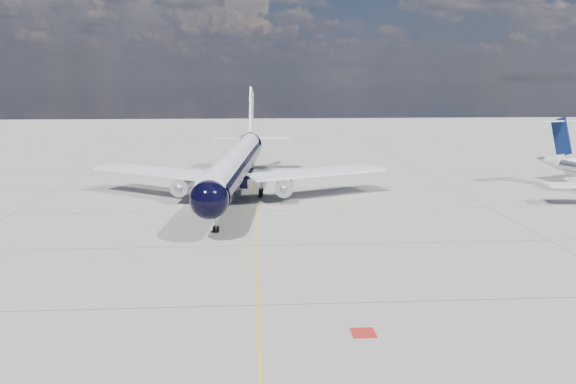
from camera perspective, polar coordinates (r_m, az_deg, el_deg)
The scene contains 4 objects.
ground at distance 75.51m, azimuth -3.33°, elevation -1.04°, with size 320.00×320.00×0.00m, color gray.
taxiway_centerline at distance 70.64m, azimuth -3.30°, elevation -1.91°, with size 0.16×160.00×0.01m, color #EDA90C.
red_marking at distance 38.13m, azimuth 7.67°, elevation -13.99°, with size 1.60×1.60×0.01m, color maroon.
main_airliner at distance 78.59m, azimuth -5.26°, elevation 2.86°, with size 42.32×51.73×14.94m.
Camera 1 is at (-0.29, -43.72, 16.33)m, focal length 35.00 mm.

